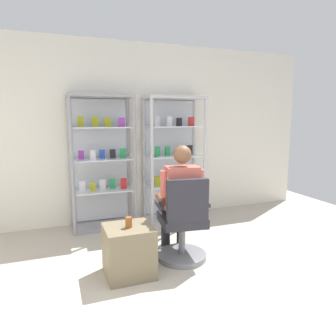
% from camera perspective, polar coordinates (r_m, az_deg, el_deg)
% --- Properties ---
extents(back_wall, '(6.00, 0.10, 2.70)m').
position_cam_1_polar(back_wall, '(4.83, -6.25, 6.47)').
color(back_wall, silver).
rests_on(back_wall, ground).
extents(display_cabinet_left, '(0.90, 0.45, 1.90)m').
position_cam_1_polar(display_cabinet_left, '(4.52, -12.18, 1.22)').
color(display_cabinet_left, gray).
rests_on(display_cabinet_left, ground).
extents(display_cabinet_right, '(0.90, 0.45, 1.90)m').
position_cam_1_polar(display_cabinet_right, '(4.81, 0.90, 1.87)').
color(display_cabinet_right, '#B7B7BC').
rests_on(display_cabinet_right, ground).
extents(office_chair, '(0.60, 0.56, 0.96)m').
position_cam_1_polar(office_chair, '(3.45, 2.84, -10.84)').
color(office_chair, slate).
rests_on(office_chair, ground).
extents(seated_shopkeeper, '(0.53, 0.60, 1.29)m').
position_cam_1_polar(seated_shopkeeper, '(3.51, 2.16, -5.05)').
color(seated_shopkeeper, black).
rests_on(seated_shopkeeper, ground).
extents(storage_crate, '(0.47, 0.46, 0.51)m').
position_cam_1_polar(storage_crate, '(3.24, -7.30, -14.98)').
color(storage_crate, '#72664C').
rests_on(storage_crate, ground).
extents(tea_glass, '(0.07, 0.07, 0.11)m').
position_cam_1_polar(tea_glass, '(3.10, -7.31, -9.95)').
color(tea_glass, brown).
rests_on(tea_glass, storage_crate).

